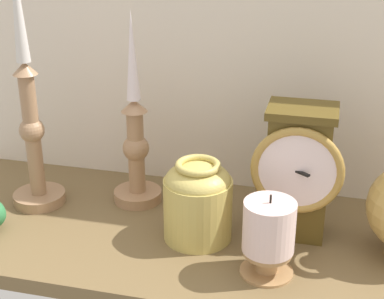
{
  "coord_description": "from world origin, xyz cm",
  "views": [
    {
      "loc": [
        15.04,
        -78.02,
        48.9
      ],
      "look_at": [
        -4.39,
        0.0,
        14.0
      ],
      "focal_mm": 55.33,
      "sensor_mm": 36.0,
      "label": 1
    }
  ],
  "objects_px": {
    "candlestick_tall_left": "(136,144)",
    "brass_vase_jar": "(198,199)",
    "pillar_candle_front": "(269,235)",
    "candlestick_tall_center": "(31,123)",
    "mantel_clock": "(298,171)"
  },
  "relations": [
    {
      "from": "brass_vase_jar",
      "to": "mantel_clock",
      "type": "bearing_deg",
      "value": 18.06
    },
    {
      "from": "candlestick_tall_left",
      "to": "brass_vase_jar",
      "type": "distance_m",
      "value": 0.16
    },
    {
      "from": "mantel_clock",
      "to": "candlestick_tall_left",
      "type": "xyz_separation_m",
      "value": [
        -0.27,
        0.04,
        -0.0
      ]
    },
    {
      "from": "candlestick_tall_left",
      "to": "brass_vase_jar",
      "type": "bearing_deg",
      "value": -35.41
    },
    {
      "from": "candlestick_tall_center",
      "to": "pillar_candle_front",
      "type": "height_order",
      "value": "candlestick_tall_center"
    },
    {
      "from": "mantel_clock",
      "to": "candlestick_tall_left",
      "type": "height_order",
      "value": "candlestick_tall_left"
    },
    {
      "from": "mantel_clock",
      "to": "candlestick_tall_left",
      "type": "bearing_deg",
      "value": 170.63
    },
    {
      "from": "candlestick_tall_left",
      "to": "brass_vase_jar",
      "type": "xyz_separation_m",
      "value": [
        0.13,
        -0.09,
        -0.04
      ]
    },
    {
      "from": "brass_vase_jar",
      "to": "pillar_candle_front",
      "type": "height_order",
      "value": "brass_vase_jar"
    },
    {
      "from": "mantel_clock",
      "to": "candlestick_tall_center",
      "type": "distance_m",
      "value": 0.43
    },
    {
      "from": "candlestick_tall_center",
      "to": "candlestick_tall_left",
      "type": "bearing_deg",
      "value": 16.9
    },
    {
      "from": "candlestick_tall_center",
      "to": "pillar_candle_front",
      "type": "xyz_separation_m",
      "value": [
        0.41,
        -0.11,
        -0.08
      ]
    },
    {
      "from": "candlestick_tall_left",
      "to": "pillar_candle_front",
      "type": "xyz_separation_m",
      "value": [
        0.24,
        -0.16,
        -0.04
      ]
    },
    {
      "from": "candlestick_tall_left",
      "to": "candlestick_tall_center",
      "type": "height_order",
      "value": "candlestick_tall_center"
    },
    {
      "from": "candlestick_tall_left",
      "to": "candlestick_tall_center",
      "type": "xyz_separation_m",
      "value": [
        -0.16,
        -0.05,
        0.04
      ]
    }
  ]
}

